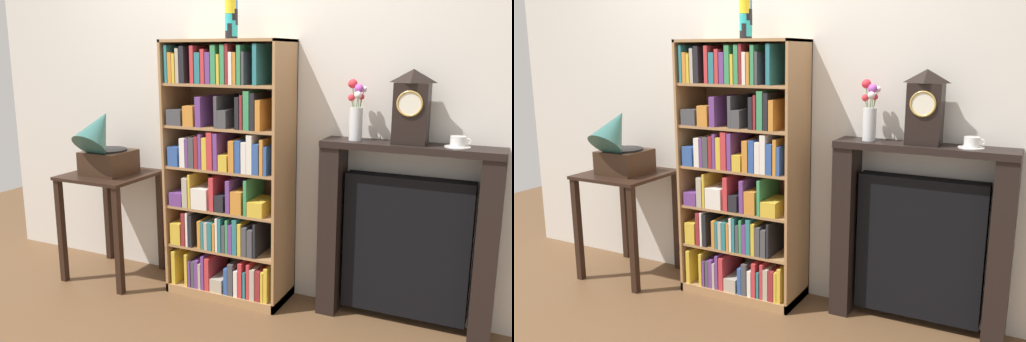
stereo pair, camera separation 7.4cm
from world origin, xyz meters
TOP-DOWN VIEW (x-y plane):
  - ground_plane at (0.00, 0.00)m, footprint 7.49×6.40m
  - wall_back at (0.11, 0.35)m, footprint 4.49×0.08m
  - bookshelf at (-0.00, 0.11)m, footprint 0.81×0.36m
  - cup_stack at (0.01, 0.16)m, footprint 0.08×0.08m
  - side_table_left at (-0.92, 0.03)m, footprint 0.57×0.55m
  - gramophone at (-0.92, -0.02)m, footprint 0.31×0.44m
  - fireplace_mantel at (1.14, 0.21)m, footprint 1.02×0.23m
  - mantel_clock at (1.13, 0.19)m, footprint 0.19×0.15m
  - flower_vase at (0.82, 0.19)m, footprint 0.11×0.12m
  - teacup_with_saucer at (1.39, 0.19)m, footprint 0.14×0.14m

SIDE VIEW (x-z plane):
  - ground_plane at x=0.00m, z-range -0.02..0.00m
  - fireplace_mantel at x=1.14m, z-range -0.01..1.09m
  - side_table_left at x=-0.92m, z-range 0.20..0.97m
  - bookshelf at x=0.00m, z-range -0.06..1.64m
  - gramophone at x=-0.92m, z-range 0.72..1.24m
  - teacup_with_saucer at x=1.39m, z-range 1.10..1.16m
  - flower_vase at x=0.82m, z-range 1.09..1.44m
  - wall_back at x=0.11m, z-range 0.00..2.60m
  - mantel_clock at x=1.13m, z-range 1.11..1.52m
  - cup_stack at x=0.01m, z-range 1.69..1.94m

